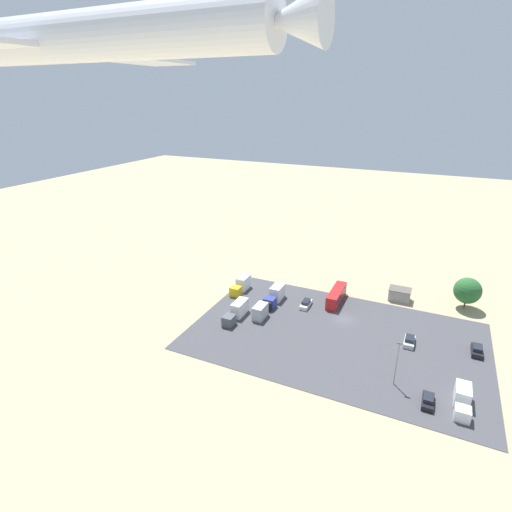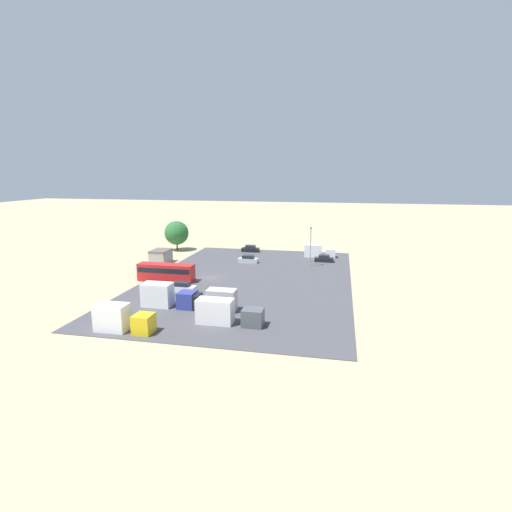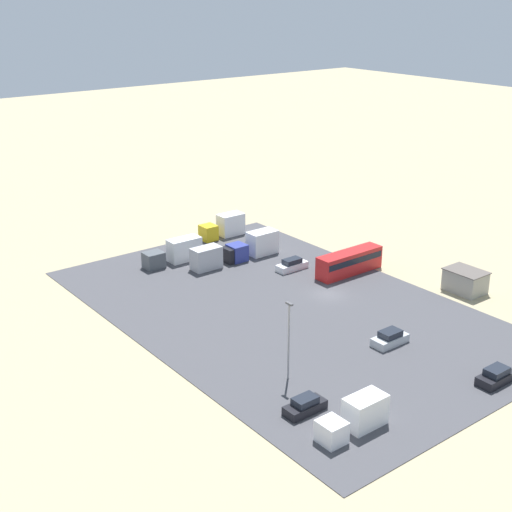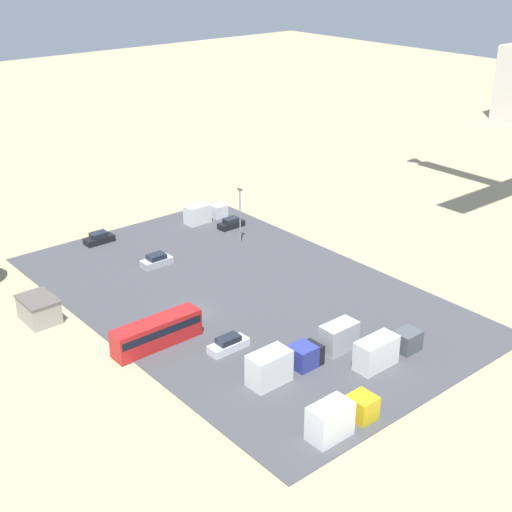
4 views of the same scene
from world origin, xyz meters
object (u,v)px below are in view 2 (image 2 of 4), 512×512
parked_truck_4 (213,300)px  parked_truck_0 (226,313)px  parked_car_1 (250,249)px  parked_truck_2 (318,251)px  parked_truck_3 (121,319)px  parked_car_0 (324,259)px  parked_truck_1 (166,296)px  parked_car_2 (182,288)px  shed_building (161,256)px  parked_car_3 (248,259)px  bus (166,272)px

parked_truck_4 → parked_truck_0: bearing=-146.0°
parked_car_1 → parked_truck_2: (2.88, 17.13, 0.67)m
parked_truck_2 → parked_truck_3: (50.94, -21.83, 0.23)m
parked_car_0 → parked_truck_1: bearing=148.5°
parked_car_2 → parked_truck_4: parked_truck_4 is taller
shed_building → parked_truck_2: (-13.50, 33.94, -0.06)m
parked_car_0 → parked_truck_2: bearing=18.7°
parked_car_3 → parked_truck_1: 32.01m
parked_car_3 → parked_truck_0: parked_truck_0 is taller
parked_car_0 → parked_truck_0: bearing=164.7°
parked_truck_4 → bus: bearing=44.9°
parked_car_3 → parked_truck_2: parked_truck_2 is taller
parked_car_1 → parked_truck_0: size_ratio=0.49×
parked_truck_3 → parked_truck_4: (-9.98, 9.02, -0.13)m
parked_car_0 → parked_truck_4: size_ratio=0.54×
bus → parked_car_0: bus is taller
parked_car_0 → parked_truck_4: parked_truck_4 is taller
parked_car_3 → parked_truck_4: bearing=3.8°
parked_car_2 → parked_car_0: bearing=-38.6°
bus → parked_car_3: bus is taller
parked_car_0 → parked_car_1: (-7.85, -18.81, 0.03)m
parked_car_0 → parked_truck_1: parked_truck_1 is taller
parked_truck_2 → parked_truck_3: bearing=-23.2°
parked_car_3 → parked_truck_4: (31.60, 2.10, 0.77)m
parked_car_0 → bus: bearing=128.6°
shed_building → parked_car_3: 19.49m
parked_car_3 → parked_car_0: bearing=104.8°
parked_truck_0 → parked_truck_2: parked_truck_0 is taller
bus → parked_truck_4: (13.61, 13.57, -0.26)m
bus → parked_truck_1: bearing=24.2°
shed_building → parked_truck_3: (37.44, 12.11, 0.17)m
parked_car_1 → parked_car_3: bearing=-169.7°
parked_truck_0 → bus: bearing=-137.7°
bus → parked_car_1: 31.63m
parked_car_0 → parked_car_2: bearing=141.4°
parked_car_2 → parked_car_3: (-23.85, 5.98, 0.00)m
shed_building → parked_truck_2: bearing=111.7°
parked_truck_0 → parked_car_1: bearing=-171.1°
bus → parked_car_0: size_ratio=2.49×
parked_car_2 → parked_truck_3: 17.78m
parked_car_1 → parked_truck_4: size_ratio=0.56×
shed_building → parked_truck_2: parked_truck_2 is taller
parked_car_1 → shed_building: bearing=134.3°
bus → parked_car_1: bus is taller
parked_truck_0 → parked_truck_1: (-4.94, -10.77, 0.09)m
parked_truck_1 → parked_truck_4: size_ratio=1.05×
parked_car_3 → parked_car_1: bearing=-169.7°
shed_building → parked_truck_4: size_ratio=0.66×
parked_truck_0 → parked_truck_4: (-4.88, -3.28, -0.06)m
parked_car_1 → parked_truck_1: bearing=175.9°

